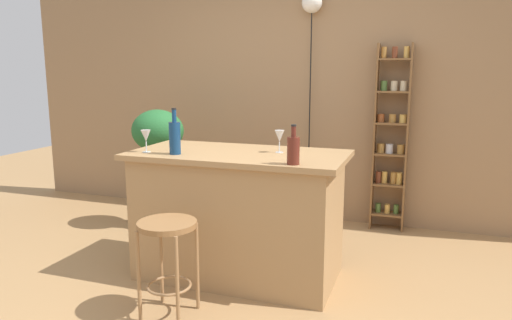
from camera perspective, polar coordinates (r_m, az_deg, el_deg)
The scene contains 12 objects.
ground at distance 3.52m, azimuth -3.89°, elevation -15.34°, with size 12.00×12.00×0.00m, color #A37A4C.
back_wall at distance 5.02m, azimuth 4.85°, elevation 9.00°, with size 6.40×0.10×2.80m, color #997551.
kitchen_counter at distance 3.60m, azimuth -2.09°, elevation -6.50°, with size 1.58×0.80×0.95m.
bar_stool at distance 3.07m, azimuth -10.51°, elevation -9.94°, with size 0.37×0.37×0.62m.
spice_shelf at distance 4.75m, azimuth 15.83°, elevation 2.60°, with size 0.32×0.16×1.79m.
plant_stool at distance 4.87m, azimuth -11.34°, elevation -5.73°, with size 0.29×0.29×0.37m, color #2D2823.
potted_plant at distance 4.72m, azimuth -11.65°, elevation 2.61°, with size 0.51×0.46×0.80m.
bottle_spirits_clear at distance 3.03m, azimuth 4.49°, elevation 1.26°, with size 0.08×0.08×0.26m.
bottle_olive_oil at distance 3.44m, azimuth -9.69°, elevation 2.75°, with size 0.08×0.08×0.33m.
wine_glass_left at distance 3.47m, azimuth 2.83°, elevation 2.81°, with size 0.07×0.07×0.16m.
wine_glass_center at distance 3.57m, azimuth -13.04°, elevation 2.78°, with size 0.07×0.07×0.16m.
pendant_globe_light at distance 4.90m, azimuth 6.70°, elevation 17.73°, with size 0.20×0.20×2.29m.
Camera 1 is at (1.27, -2.90, 1.54)m, focal length 33.43 mm.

